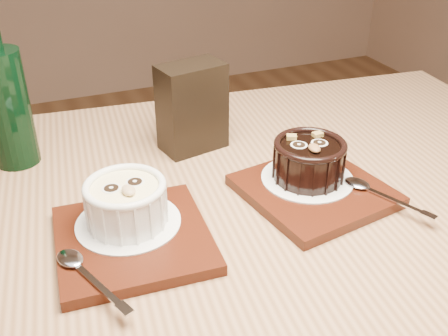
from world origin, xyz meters
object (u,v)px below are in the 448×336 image
object	(u,v)px
tray_left	(133,239)
tray_right	(314,191)
ramekin_dark	(309,158)
ramekin_white	(126,201)
table	(211,268)
condiment_stand	(192,107)
green_bottle	(6,104)

from	to	relation	value
tray_left	tray_right	distance (m)	0.26
tray_left	ramekin_dark	distance (m)	0.26
tray_right	ramekin_white	bearing A→B (deg)	176.96
ramekin_dark	table	bearing A→B (deg)	-165.46
table	tray_right	size ratio (longest dim) A/B	7.08
table	tray_left	xyz separation A→B (m)	(-0.11, -0.02, 0.10)
tray_left	condiment_stand	size ratio (longest dim) A/B	1.29
tray_right	ramekin_dark	distance (m)	0.05
tray_left	condiment_stand	world-z (taller)	condiment_stand
condiment_stand	table	bearing A→B (deg)	-102.80
ramekin_white	ramekin_dark	size ratio (longest dim) A/B	0.99
table	ramekin_white	world-z (taller)	ramekin_white
tray_right	green_bottle	bearing A→B (deg)	145.37
tray_right	ramekin_dark	xyz separation A→B (m)	(0.00, 0.02, 0.04)
ramekin_dark	green_bottle	xyz separation A→B (m)	(-0.37, 0.24, 0.05)
tray_left	green_bottle	bearing A→B (deg)	113.17
green_bottle	condiment_stand	bearing A→B (deg)	-12.42
tray_left	table	bearing A→B (deg)	10.72
tray_right	green_bottle	distance (m)	0.46
tray_right	condiment_stand	distance (m)	0.24
tray_left	ramekin_white	xyz separation A→B (m)	(0.00, 0.02, 0.04)
tray_left	condiment_stand	bearing A→B (deg)	54.25
tray_left	tray_right	size ratio (longest dim) A/B	1.00
table	tray_right	world-z (taller)	tray_right
ramekin_white	condiment_stand	world-z (taller)	condiment_stand
tray_left	tray_right	xyz separation A→B (m)	(0.26, 0.01, 0.00)
table	condiment_stand	distance (m)	0.25
condiment_stand	ramekin_dark	bearing A→B (deg)	-58.84
table	ramekin_white	distance (m)	0.18
ramekin_dark	green_bottle	size ratio (longest dim) A/B	0.40
tray_right	green_bottle	world-z (taller)	green_bottle
ramekin_white	green_bottle	bearing A→B (deg)	108.81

